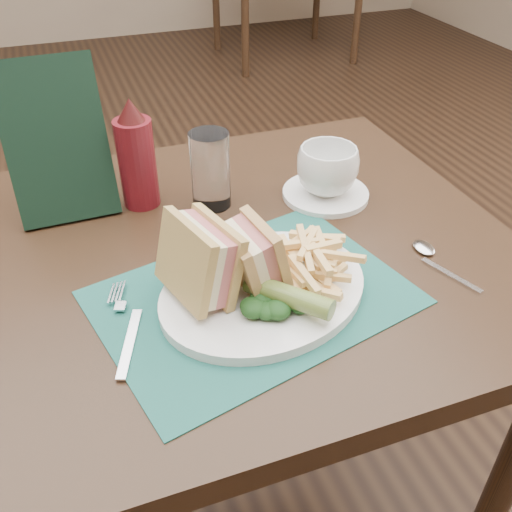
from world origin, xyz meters
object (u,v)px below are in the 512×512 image
Objects in this scene: sandwich_half_b at (238,259)px; ketchup_bottle at (136,154)px; plate at (263,290)px; sandwich_half_a at (185,265)px; coffee_cup at (327,170)px; drinking_glass at (210,170)px; check_presenter at (56,142)px; saucer at (325,194)px; placemat at (253,297)px; table_main at (229,405)px.

ketchup_bottle is (-0.08, 0.29, 0.03)m from sandwich_half_b.
sandwich_half_a reaches higher than plate.
sandwich_half_b is 0.30m from ketchup_bottle.
coffee_cup is 0.20m from drinking_glass.
check_presenter reaches higher than drinking_glass.
sandwich_half_b reaches higher than plate.
check_presenter reaches higher than saucer.
placemat is 0.33m from ketchup_bottle.
sandwich_half_b is 0.36× the size of check_presenter.
drinking_glass reaches higher than saucer.
drinking_glass reaches higher than table_main.
ketchup_bottle reaches higher than drinking_glass.
placemat is at bearing -72.63° from ketchup_bottle.
drinking_glass is at bearing 167.58° from saucer.
placemat is 0.07m from sandwich_half_b.
table_main is at bearing -62.38° from ketchup_bottle.
table_main is at bearing 91.82° from placemat.
saucer is 0.81× the size of ketchup_bottle.
sandwich_half_a is 1.08× the size of coffee_cup.
drinking_glass is (0.00, 0.26, 0.06)m from plate.
coffee_cup is at bearing -15.90° from ketchup_bottle.
check_presenter is at bearing 106.38° from plate.
saucer is 0.45m from check_presenter.
check_presenter reaches higher than ketchup_bottle.
coffee_cup reaches higher than table_main.
ketchup_bottle reaches higher than plate.
check_presenter reaches higher than plate.
table_main is 0.46m from drinking_glass.
coffee_cup reaches higher than plate.
sandwich_half_a reaches higher than saucer.
sandwich_half_a reaches higher than coffee_cup.
placemat is 2.19× the size of ketchup_bottle.
saucer is at bearing 21.52° from table_main.
drinking_glass reaches higher than placemat.
check_presenter is (-0.42, 0.11, 0.12)m from saucer.
plate is at bearing -81.49° from table_main.
placemat is 0.11m from sandwich_half_a.
plate is at bearing -70.06° from ketchup_bottle.
sandwich_half_b is 0.31m from saucer.
placemat is (0.00, -0.13, 0.38)m from table_main.
sandwich_half_b is (-0.01, -0.12, 0.44)m from table_main.
coffee_cup is at bearing 21.52° from table_main.
ketchup_bottle is (-0.09, 0.30, 0.09)m from placemat.
ketchup_bottle reaches higher than saucer.
placemat is 0.02m from plate.
sandwich_half_b reaches higher than placemat.
placemat is 3.89× the size of coffee_cup.
plate is 1.61× the size of ketchup_bottle.
check_presenter is at bearing 164.48° from drinking_glass.
ketchup_bottle is (-0.09, 0.17, 0.47)m from table_main.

